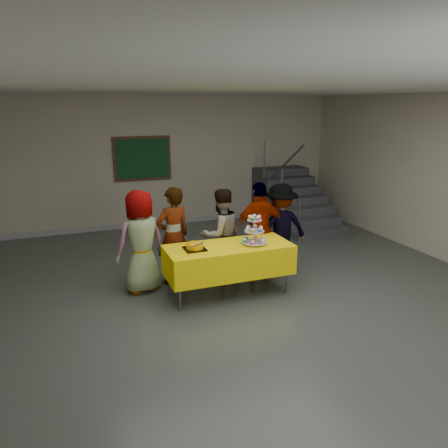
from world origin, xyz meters
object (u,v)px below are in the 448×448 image
(schoolchild_a, at_px, (141,241))
(schoolchild_d, at_px, (260,230))
(staircase, at_px, (291,203))
(schoolchild_e, at_px, (280,228))
(noticeboard, at_px, (142,159))
(bake_table, at_px, (229,259))
(schoolchild_b, at_px, (173,236))
(bear_cake, at_px, (195,246))
(cupcake_stand, at_px, (254,232))
(schoolchild_c, at_px, (221,234))

(schoolchild_a, height_order, schoolchild_d, schoolchild_d)
(staircase, bearing_deg, schoolchild_a, -146.10)
(schoolchild_e, relative_size, noticeboard, 1.17)
(bake_table, height_order, schoolchild_d, schoolchild_d)
(schoolchild_b, height_order, schoolchild_d, schoolchild_d)
(schoolchild_e, height_order, noticeboard, noticeboard)
(schoolchild_d, bearing_deg, schoolchild_e, -166.89)
(bake_table, relative_size, bear_cake, 5.25)
(cupcake_stand, relative_size, schoolchild_b, 0.28)
(schoolchild_a, xyz_separation_m, staircase, (4.13, 2.77, -0.30))
(schoolchild_e, relative_size, staircase, 0.63)
(bake_table, height_order, schoolchild_b, schoolchild_b)
(noticeboard, bearing_deg, schoolchild_a, -101.48)
(schoolchild_b, relative_size, schoolchild_d, 0.99)
(schoolchild_c, relative_size, staircase, 0.63)
(schoolchild_e, bearing_deg, schoolchild_d, 11.65)
(bear_cake, xyz_separation_m, staircase, (3.46, 3.37, -0.34))
(schoolchild_c, bearing_deg, staircase, -147.38)
(schoolchild_b, bearing_deg, schoolchild_a, -1.12)
(schoolchild_d, bearing_deg, schoolchild_b, -6.32)
(schoolchild_c, bearing_deg, cupcake_stand, 99.58)
(bear_cake, bearing_deg, schoolchild_d, 21.92)
(bear_cake, distance_m, schoolchild_b, 0.73)
(schoolchild_b, bearing_deg, staircase, -157.54)
(bear_cake, height_order, schoolchild_e, schoolchild_e)
(schoolchild_c, relative_size, schoolchild_d, 0.94)
(schoolchild_d, xyz_separation_m, schoolchild_e, (0.43, 0.09, -0.03))
(schoolchild_a, distance_m, schoolchild_c, 1.31)
(bake_table, bearing_deg, bear_cake, 179.32)
(staircase, relative_size, noticeboard, 1.85)
(schoolchild_b, height_order, schoolchild_c, schoolchild_b)
(bake_table, relative_size, noticeboard, 1.45)
(schoolchild_c, relative_size, schoolchild_e, 0.99)
(bear_cake, xyz_separation_m, schoolchild_b, (-0.13, 0.72, -0.04))
(cupcake_stand, xyz_separation_m, schoolchild_b, (-1.04, 0.78, -0.17))
(cupcake_stand, xyz_separation_m, staircase, (2.55, 3.43, -0.47))
(cupcake_stand, bearing_deg, schoolchild_b, 143.10)
(bear_cake, height_order, noticeboard, noticeboard)
(schoolchild_a, height_order, noticeboard, noticeboard)
(schoolchild_a, relative_size, schoolchild_d, 0.99)
(schoolchild_a, bearing_deg, schoolchild_e, 163.81)
(staircase, bearing_deg, schoolchild_d, -127.39)
(cupcake_stand, xyz_separation_m, schoolchild_c, (-0.27, 0.70, -0.20))
(bake_table, bearing_deg, staircase, 48.98)
(schoolchild_b, bearing_deg, schoolchild_d, 157.95)
(bear_cake, bearing_deg, schoolchild_b, 100.54)
(schoolchild_a, distance_m, schoolchild_b, 0.55)
(schoolchild_c, bearing_deg, schoolchild_a, -9.54)
(cupcake_stand, distance_m, bear_cake, 0.92)
(schoolchild_d, height_order, noticeboard, noticeboard)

